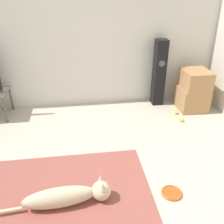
# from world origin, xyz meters

# --- Properties ---
(ground_plane) EXTENTS (12.00, 12.00, 0.00)m
(ground_plane) POSITION_xyz_m (0.00, 0.00, 0.00)
(ground_plane) COLOR #BCB29E
(wall_back) EXTENTS (8.00, 0.06, 2.55)m
(wall_back) POSITION_xyz_m (0.00, 2.10, 1.27)
(wall_back) COLOR beige
(wall_back) RESTS_ON ground_plane
(area_rug) EXTENTS (1.78, 1.36, 0.01)m
(area_rug) POSITION_xyz_m (0.01, -0.11, 0.01)
(area_rug) COLOR #934C42
(area_rug) RESTS_ON ground_plane
(dog) EXTENTS (1.11, 0.25, 0.26)m
(dog) POSITION_xyz_m (0.05, -0.22, 0.12)
(dog) COLOR beige
(dog) RESTS_ON area_rug
(frisbee) EXTENTS (0.22, 0.22, 0.03)m
(frisbee) POSITION_xyz_m (1.11, -0.23, 0.01)
(frisbee) COLOR #DB511E
(frisbee) RESTS_ON ground_plane
(cardboard_box_lower) EXTENTS (0.46, 0.51, 0.38)m
(cardboard_box_lower) POSITION_xyz_m (2.11, 1.63, 0.19)
(cardboard_box_lower) COLOR #A87A4C
(cardboard_box_lower) RESTS_ON ground_plane
(cardboard_box_upper) EXTENTS (0.42, 0.46, 0.30)m
(cardboard_box_upper) POSITION_xyz_m (2.13, 1.61, 0.53)
(cardboard_box_upper) COLOR #A87A4C
(cardboard_box_upper) RESTS_ON cardboard_box_lower
(floor_speaker) EXTENTS (0.19, 0.19, 1.14)m
(floor_speaker) POSITION_xyz_m (1.58, 1.90, 0.57)
(floor_speaker) COLOR black
(floor_speaker) RESTS_ON ground_plane
(tennis_ball_by_boxes) EXTENTS (0.07, 0.07, 0.07)m
(tennis_ball_by_boxes) POSITION_xyz_m (1.78, 1.45, 0.03)
(tennis_ball_by_boxes) COLOR #C6E033
(tennis_ball_by_boxes) RESTS_ON ground_plane
(tennis_ball_near_speaker) EXTENTS (0.07, 0.07, 0.07)m
(tennis_ball_near_speaker) POSITION_xyz_m (1.78, 1.20, 0.03)
(tennis_ball_near_speaker) COLOR #C6E033
(tennis_ball_near_speaker) RESTS_ON ground_plane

